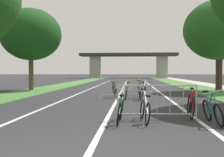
# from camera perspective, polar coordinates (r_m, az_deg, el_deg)

# --- Properties ---
(grass_verge_left) EXTENTS (2.78, 70.35, 0.05)m
(grass_verge_left) POSITION_cam_1_polar(r_m,az_deg,el_deg) (33.85, -8.00, -1.00)
(grass_verge_left) COLOR #477A38
(grass_verge_left) RESTS_ON ground
(grass_verge_right) EXTENTS (2.78, 70.35, 0.05)m
(grass_verge_right) POSITION_cam_1_polar(r_m,az_deg,el_deg) (33.57, 13.68, -1.04)
(grass_verge_right) COLOR #477A38
(grass_verge_right) RESTS_ON ground
(sidewalk_path_right) EXTENTS (2.32, 70.35, 0.08)m
(sidewalk_path_right) POSITION_cam_1_polar(r_m,az_deg,el_deg) (34.09, 17.91, -1.01)
(sidewalk_path_right) COLOR #ADA89E
(sidewalk_path_right) RESTS_ON ground
(lane_stripe_center) EXTENTS (0.14, 40.70, 0.01)m
(lane_stripe_center) POSITION_cam_1_polar(r_m,az_deg,el_deg) (24.69, 2.35, -1.92)
(lane_stripe_center) COLOR silver
(lane_stripe_center) RESTS_ON ground
(lane_stripe_right_lane) EXTENTS (0.14, 40.70, 0.01)m
(lane_stripe_right_lane) POSITION_cam_1_polar(r_m,az_deg,el_deg) (24.76, 8.67, -1.93)
(lane_stripe_right_lane) COLOR silver
(lane_stripe_right_lane) RESTS_ON ground
(lane_stripe_left_lane) EXTENTS (0.14, 40.70, 0.01)m
(lane_stripe_left_lane) POSITION_cam_1_polar(r_m,az_deg,el_deg) (24.93, -3.92, -1.90)
(lane_stripe_left_lane) COLOR silver
(lane_stripe_left_lane) RESTS_ON ground
(overpass_bridge) EXTENTS (21.98, 4.17, 5.64)m
(overpass_bridge) POSITION_cam_1_polar(r_m,az_deg,el_deg) (62.49, 3.41, 3.72)
(overpass_bridge) COLOR #2D2D30
(overpass_bridge) RESTS_ON ground
(tree_left_oak_mid) EXTENTS (4.63, 4.63, 6.26)m
(tree_left_oak_mid) POSITION_cam_1_polar(r_m,az_deg,el_deg) (21.99, -16.53, 8.76)
(tree_left_oak_mid) COLOR brown
(tree_left_oak_mid) RESTS_ON ground
(tree_right_oak_near) EXTENTS (5.09, 5.09, 6.62)m
(tree_right_oak_near) POSITION_cam_1_polar(r_m,az_deg,el_deg) (21.36, 21.44, 9.37)
(tree_right_oak_near) COLOR #3D2D1E
(tree_right_oak_near) RESTS_ON ground
(crowd_barrier_nearest) EXTENTS (2.43, 0.57, 1.05)m
(crowd_barrier_nearest) POSITION_cam_1_polar(r_m,az_deg,el_deg) (8.33, 9.32, -4.96)
(crowd_barrier_nearest) COLOR #ADADB2
(crowd_barrier_nearest) RESTS_ON ground
(crowd_barrier_second) EXTENTS (2.43, 0.57, 1.05)m
(crowd_barrier_second) POSITION_cam_1_polar(r_m,az_deg,el_deg) (14.77, 1.90, -2.16)
(crowd_barrier_second) COLOR #ADADB2
(crowd_barrier_second) RESTS_ON ground
(crowd_barrier_third) EXTENTS (2.43, 0.54, 1.05)m
(crowd_barrier_third) POSITION_cam_1_polar(r_m,az_deg,el_deg) (21.24, 4.64, -1.07)
(crowd_barrier_third) COLOR #ADADB2
(crowd_barrier_third) RESTS_ON ground
(crowd_barrier_fourth) EXTENTS (2.41, 0.44, 1.05)m
(crowd_barrier_fourth) POSITION_cam_1_polar(r_m,az_deg,el_deg) (27.73, 4.66, -0.49)
(crowd_barrier_fourth) COLOR #ADADB2
(crowd_barrier_fourth) RESTS_ON ground
(bicycle_white_0) EXTENTS (0.48, 1.58, 0.89)m
(bicycle_white_0) POSITION_cam_1_polar(r_m,az_deg,el_deg) (7.97, 6.88, -6.49)
(bicycle_white_0) COLOR black
(bicycle_white_0) RESTS_ON ground
(bicycle_red_1) EXTENTS (0.46, 1.71, 0.94)m
(bicycle_red_1) POSITION_cam_1_polar(r_m,az_deg,el_deg) (9.05, 16.07, -5.37)
(bicycle_red_1) COLOR black
(bicycle_red_1) RESTS_ON ground
(bicycle_green_2) EXTENTS (0.56, 1.61, 0.97)m
(bicycle_green_2) POSITION_cam_1_polar(r_m,az_deg,el_deg) (7.75, 1.79, -6.56)
(bicycle_green_2) COLOR black
(bicycle_green_2) RESTS_ON ground
(bicycle_silver_3) EXTENTS (0.51, 1.72, 0.97)m
(bicycle_silver_3) POSITION_cam_1_polar(r_m,az_deg,el_deg) (14.34, 3.02, -2.81)
(bicycle_silver_3) COLOR black
(bicycle_silver_3) RESTS_ON ground
(bicycle_purple_4) EXTENTS (0.64, 1.73, 1.00)m
(bicycle_purple_4) POSITION_cam_1_polar(r_m,az_deg,el_deg) (14.34, 6.46, -2.89)
(bicycle_purple_4) COLOR black
(bicycle_purple_4) RESTS_ON ground
(bicycle_yellow_5) EXTENTS (0.55, 1.77, 1.01)m
(bicycle_yellow_5) POSITION_cam_1_polar(r_m,az_deg,el_deg) (15.23, 5.62, -2.56)
(bicycle_yellow_5) COLOR black
(bicycle_yellow_5) RESTS_ON ground
(bicycle_orange_6) EXTENTS (0.51, 1.71, 1.02)m
(bicycle_orange_6) POSITION_cam_1_polar(r_m,az_deg,el_deg) (28.21, 5.68, -0.74)
(bicycle_orange_6) COLOR black
(bicycle_orange_6) RESTS_ON ground
(bicycle_teal_7) EXTENTS (0.52, 1.59, 0.99)m
(bicycle_teal_7) POSITION_cam_1_polar(r_m,az_deg,el_deg) (8.07, 20.11, -6.41)
(bicycle_teal_7) COLOR black
(bicycle_teal_7) RESTS_ON ground
(bicycle_black_8) EXTENTS (0.66, 1.72, 0.92)m
(bicycle_black_8) POSITION_cam_1_polar(r_m,az_deg,el_deg) (15.36, 0.59, -2.61)
(bicycle_black_8) COLOR black
(bicycle_black_8) RESTS_ON ground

